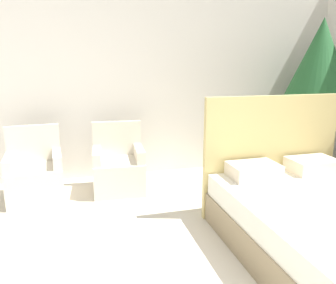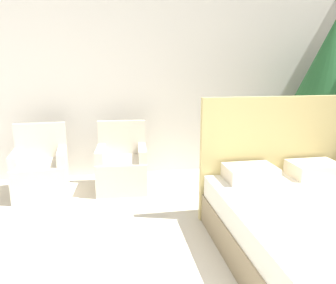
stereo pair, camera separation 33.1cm
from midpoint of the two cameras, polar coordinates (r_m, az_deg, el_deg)
The scene contains 5 objects.
wall_back at distance 4.78m, azimuth -1.36°, elevation 11.59°, with size 10.00×0.06×2.90m.
bed at distance 3.11m, azimuth 27.98°, elevation -13.48°, with size 1.56×2.00×1.29m.
armchair_near_window_left at distance 4.36m, azimuth -19.21°, elevation -5.20°, with size 0.68×0.63×0.87m.
armchair_near_window_right at distance 4.30m, azimuth -5.82°, elevation -4.72°, with size 0.67×0.63×0.87m.
potted_palm at distance 5.01m, azimuth 28.37°, elevation 10.75°, with size 1.07×1.07×2.22m.
Camera 2 is at (-0.55, -0.94, 1.62)m, focal length 35.00 mm.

